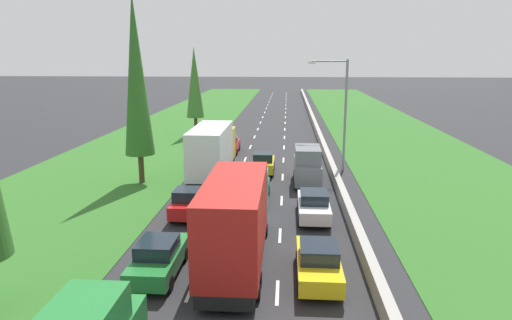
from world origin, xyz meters
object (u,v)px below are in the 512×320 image
object	(u,v)px
green_sedan_centre_lane	(255,189)
poplar_tree_second	(136,76)
white_sedan_right_lane	(314,205)
white_box_truck_left_lane	(213,151)
grey_van_right_lane	(307,166)
red_box_truck_centre_lane	(237,219)
red_hatchback_left_lane	(189,202)
poplar_tree_third	(195,83)
yellow_sedan_right_lane	(318,262)
green_sedan_left_lane	(159,257)
red_hatchback_left_lane_fifth	(230,144)
yellow_hatchback_centre_lane	(263,163)
street_light_mast	(341,107)

from	to	relation	value
green_sedan_centre_lane	poplar_tree_second	size ratio (longest dim) A/B	0.33
white_sedan_right_lane	poplar_tree_second	world-z (taller)	poplar_tree_second
white_box_truck_left_lane	grey_van_right_lane	size ratio (longest dim) A/B	1.92
red_box_truck_centre_lane	red_hatchback_left_lane	distance (m)	7.29
poplar_tree_third	green_sedan_centre_lane	bearing A→B (deg)	-70.47
poplar_tree_second	poplar_tree_third	distance (m)	20.99
yellow_sedan_right_lane	poplar_tree_third	size ratio (longest dim) A/B	0.44
green_sedan_left_lane	red_hatchback_left_lane_fifth	size ratio (longest dim) A/B	1.15
red_hatchback_left_lane_fifth	grey_van_right_lane	bearing A→B (deg)	-56.84
green_sedan_left_lane	red_hatchback_left_lane	xyz separation A→B (m)	(-0.28, 7.48, 0.02)
grey_van_right_lane	red_hatchback_left_lane_fifth	distance (m)	12.97
red_hatchback_left_lane	white_sedan_right_lane	world-z (taller)	red_hatchback_left_lane
grey_van_right_lane	red_hatchback_left_lane	bearing A→B (deg)	-134.08
red_hatchback_left_lane	yellow_hatchback_centre_lane	bearing A→B (deg)	69.86
white_box_truck_left_lane	street_light_mast	distance (m)	10.97
green_sedan_left_lane	white_box_truck_left_lane	size ratio (longest dim) A/B	0.48
white_sedan_right_lane	poplar_tree_second	bearing A→B (deg)	151.05
red_hatchback_left_lane	grey_van_right_lane	distance (m)	10.40
grey_van_right_lane	white_sedan_right_lane	bearing A→B (deg)	-89.39
grey_van_right_lane	poplar_tree_third	size ratio (longest dim) A/B	0.48
red_box_truck_centre_lane	white_sedan_right_lane	distance (m)	7.51
green_sedan_centre_lane	yellow_hatchback_centre_lane	distance (m)	7.32
white_sedan_right_lane	yellow_hatchback_centre_lane	xyz separation A→B (m)	(-3.47, 10.34, 0.02)
red_hatchback_left_lane_fifth	poplar_tree_third	xyz separation A→B (m)	(-5.24, 9.56, 5.37)
green_sedan_centre_lane	poplar_tree_third	size ratio (longest dim) A/B	0.44
yellow_sedan_right_lane	yellow_hatchback_centre_lane	xyz separation A→B (m)	(-3.26, 17.92, 0.02)
green_sedan_centre_lane	poplar_tree_second	world-z (taller)	poplar_tree_second
red_box_truck_centre_lane	yellow_sedan_right_lane	world-z (taller)	red_box_truck_centre_lane
yellow_hatchback_centre_lane	poplar_tree_third	world-z (taller)	poplar_tree_third
white_box_truck_left_lane	poplar_tree_third	world-z (taller)	poplar_tree_third
red_hatchback_left_lane_fifth	poplar_tree_third	distance (m)	12.15
red_box_truck_centre_lane	yellow_hatchback_centre_lane	bearing A→B (deg)	88.96
green_sedan_centre_lane	poplar_tree_third	bearing A→B (deg)	109.53
grey_van_right_lane	green_sedan_left_lane	bearing A→B (deg)	-114.94
red_box_truck_centre_lane	white_box_truck_left_lane	size ratio (longest dim) A/B	1.00
red_hatchback_left_lane	white_box_truck_left_lane	world-z (taller)	white_box_truck_left_lane
grey_van_right_lane	red_hatchback_left_lane_fifth	bearing A→B (deg)	123.16
poplar_tree_third	grey_van_right_lane	bearing A→B (deg)	-58.87
yellow_hatchback_centre_lane	red_hatchback_left_lane_fifth	bearing A→B (deg)	115.21
green_sedan_centre_lane	yellow_hatchback_centre_lane	size ratio (longest dim) A/B	1.15
red_box_truck_centre_lane	white_sedan_right_lane	xyz separation A→B (m)	(3.77, 6.35, -1.37)
grey_van_right_lane	poplar_tree_third	world-z (taller)	poplar_tree_third
green_sedan_centre_lane	white_sedan_right_lane	bearing A→B (deg)	-39.80
red_hatchback_left_lane_fifth	white_box_truck_left_lane	bearing A→B (deg)	-90.27
red_box_truck_centre_lane	green_sedan_left_lane	size ratio (longest dim) A/B	2.09
yellow_sedan_right_lane	street_light_mast	xyz separation A→B (m)	(2.93, 19.31, 4.42)
green_sedan_left_lane	red_hatchback_left_lane_fifth	world-z (taller)	red_hatchback_left_lane_fifth
yellow_hatchback_centre_lane	poplar_tree_second	size ratio (longest dim) A/B	0.29
grey_van_right_lane	red_hatchback_left_lane_fifth	world-z (taller)	grey_van_right_lane
red_box_truck_centre_lane	poplar_tree_third	size ratio (longest dim) A/B	0.91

